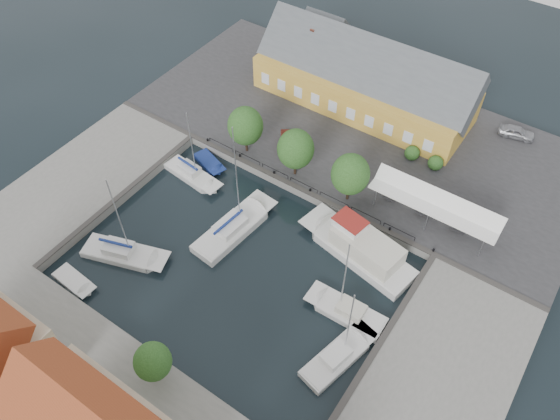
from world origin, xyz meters
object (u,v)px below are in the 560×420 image
west_boat_d (124,254)px  warehouse (361,79)px  launch_nw (209,163)px  trawler (361,249)px  center_sailboat (234,229)px  west_boat_a (192,176)px  east_boat_b (347,312)px  tent_canopy (436,203)px  car_silver (517,132)px  east_boat_c (338,358)px  car_red (287,143)px  launch_sw (74,282)px

west_boat_d → warehouse: bearing=77.4°
launch_nw → west_boat_d: bearing=-84.9°
trawler → center_sailboat: bearing=-159.2°
west_boat_a → west_boat_d: west_boat_d is taller
center_sailboat → east_boat_b: bearing=-7.3°
west_boat_d → east_boat_b: bearing=17.5°
tent_canopy → west_boat_d: bearing=-138.4°
center_sailboat → launch_nw: size_ratio=2.86×
car_silver → launch_nw: bearing=117.8°
west_boat_d → launch_nw: 15.82m
east_boat_c → car_red: bearing=133.5°
east_boat_c → tent_canopy: bearing=89.1°
car_red → west_boat_d: west_boat_d is taller
east_boat_c → west_boat_d: bearing=-173.9°
trawler → launch_nw: 21.82m
tent_canopy → car_red: 19.40m
west_boat_d → launch_sw: west_boat_d is taller
car_silver → center_sailboat: center_sailboat is taller
tent_canopy → east_boat_c: (-0.29, -19.28, -3.42)m
trawler → east_boat_c: size_ratio=1.32×
east_boat_c → launch_sw: 27.19m
center_sailboat → east_boat_c: 18.10m
tent_canopy → launch_sw: tent_canopy is taller
east_boat_b → east_boat_c: 4.82m
car_silver → east_boat_b: east_boat_b is taller
warehouse → west_boat_a: size_ratio=2.68×
warehouse → tent_canopy: 21.63m
car_red → center_sailboat: 13.73m
car_silver → trawler: 27.34m
car_silver → launch_nw: (-29.09, -24.57, -1.65)m
car_silver → east_boat_c: 37.90m
west_boat_a → launch_nw: west_boat_a is taller
car_silver → car_red: (-22.34, -17.71, -0.01)m
launch_nw → center_sailboat: bearing=-36.8°
trawler → launch_sw: size_ratio=2.71×
center_sailboat → east_boat_c: (16.88, -6.52, -0.10)m
car_red → center_sailboat: center_sailboat is taller
center_sailboat → launch_sw: size_ratio=2.86×
car_silver → launch_nw: 38.12m
car_silver → launch_nw: size_ratio=0.86×
east_boat_c → west_boat_d: size_ratio=0.85×
east_boat_b → launch_nw: (-24.14, 8.60, -0.17)m
warehouse → east_boat_c: size_ratio=2.73×
car_red → launch_sw: size_ratio=0.88×
trawler → car_red: bearing=150.1°
tent_canopy → west_boat_d: (-24.61, -21.89, -3.41)m
car_silver → car_red: 28.51m
center_sailboat → west_boat_d: 11.77m
warehouse → car_silver: 20.36m
west_boat_a → launch_nw: size_ratio=2.10×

